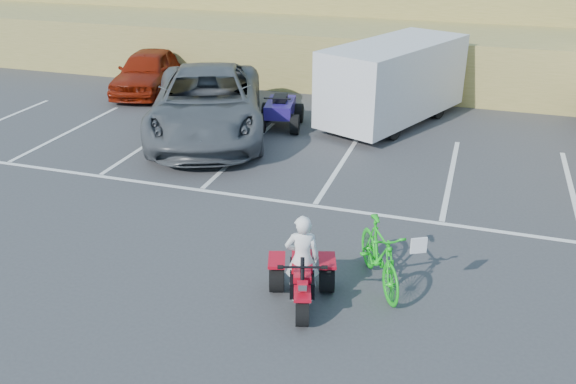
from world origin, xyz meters
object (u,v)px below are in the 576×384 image
(grey_pickup, at_px, (207,103))
(quad_atv_blue, at_px, (280,127))
(red_trike_atv, at_px, (302,304))
(red_car, at_px, (148,71))
(quad_atv_green, at_px, (346,119))
(rider, at_px, (302,259))
(cargo_trailer, at_px, (394,80))
(green_dirt_bike, at_px, (380,255))

(grey_pickup, bearing_deg, quad_atv_blue, 12.14)
(red_trike_atv, bearing_deg, red_car, 112.43)
(quad_atv_blue, bearing_deg, red_car, 146.90)
(quad_atv_blue, xyz_separation_m, quad_atv_green, (1.68, 1.31, 0.00))
(red_trike_atv, xyz_separation_m, rider, (-0.04, 0.14, 0.76))
(red_trike_atv, distance_m, cargo_trailer, 9.97)
(rider, height_order, red_car, rider)
(grey_pickup, height_order, cargo_trailer, cargo_trailer)
(green_dirt_bike, height_order, cargo_trailer, cargo_trailer)
(green_dirt_bike, height_order, red_car, red_car)
(rider, xyz_separation_m, grey_pickup, (-4.90, 7.09, 0.15))
(red_trike_atv, relative_size, quad_atv_green, 0.88)
(rider, bearing_deg, green_dirt_bike, -160.91)
(red_car, bearing_deg, quad_atv_green, -19.64)
(red_trike_atv, bearing_deg, rider, 90.00)
(quad_atv_green, bearing_deg, red_car, 157.39)
(red_car, bearing_deg, rider, -61.98)
(red_car, bearing_deg, cargo_trailer, -17.46)
(rider, height_order, quad_atv_green, rider)
(rider, height_order, grey_pickup, grey_pickup)
(grey_pickup, xyz_separation_m, quad_atv_green, (3.45, 2.50, -0.91))
(cargo_trailer, bearing_deg, quad_atv_blue, -131.39)
(red_trike_atv, distance_m, quad_atv_blue, 9.00)
(red_trike_atv, distance_m, rider, 0.78)
(red_trike_atv, height_order, red_car, red_car)
(green_dirt_bike, distance_m, red_car, 13.96)
(green_dirt_bike, bearing_deg, red_trike_atv, -166.51)
(cargo_trailer, distance_m, quad_atv_blue, 3.62)
(grey_pickup, xyz_separation_m, red_car, (-3.90, 3.54, -0.18))
(red_trike_atv, height_order, rider, rider)
(quad_atv_green, bearing_deg, green_dirt_bike, -88.32)
(rider, bearing_deg, grey_pickup, -72.32)
(quad_atv_green, bearing_deg, quad_atv_blue, -156.58)
(cargo_trailer, bearing_deg, green_dirt_bike, -59.33)
(grey_pickup, bearing_deg, cargo_trailer, 7.05)
(rider, distance_m, quad_atv_blue, 8.89)
(red_trike_atv, relative_size, grey_pickup, 0.22)
(red_car, bearing_deg, red_trike_atv, -62.22)
(rider, xyz_separation_m, cargo_trailer, (-0.08, 9.74, 0.53))
(cargo_trailer, height_order, quad_atv_blue, cargo_trailer)
(red_trike_atv, xyz_separation_m, red_car, (-8.85, 10.77, 0.73))
(rider, xyz_separation_m, quad_atv_blue, (-3.13, 8.28, -0.76))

